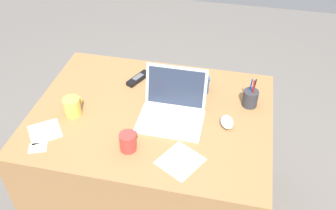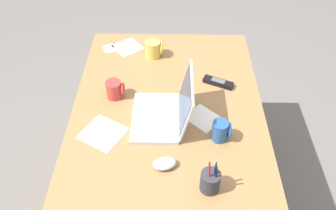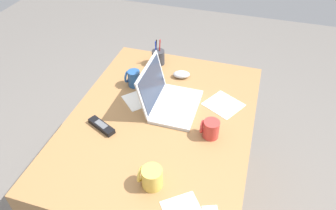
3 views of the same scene
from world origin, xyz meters
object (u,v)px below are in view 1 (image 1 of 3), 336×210
(cordless_phone, at_px, (138,78))
(pen_holder, at_px, (250,98))
(laptop, at_px, (172,110))
(coffee_mug_white, at_px, (128,141))
(computer_mouse, at_px, (227,122))
(coffee_mug_spare, at_px, (72,106))
(coffee_mug_tall, at_px, (203,84))

(cordless_phone, distance_m, pen_holder, 0.64)
(laptop, xyz_separation_m, coffee_mug_white, (-0.15, -0.26, -0.00))
(computer_mouse, relative_size, cordless_phone, 0.61)
(computer_mouse, bearing_deg, coffee_mug_white, -163.49)
(coffee_mug_spare, bearing_deg, cordless_phone, 54.86)
(computer_mouse, distance_m, cordless_phone, 0.60)
(coffee_mug_spare, relative_size, pen_holder, 0.58)
(coffee_mug_spare, height_order, pen_holder, pen_holder)
(computer_mouse, height_order, pen_holder, pen_holder)
(laptop, distance_m, cordless_phone, 0.38)
(computer_mouse, bearing_deg, cordless_phone, 138.93)
(coffee_mug_tall, xyz_separation_m, pen_holder, (0.26, -0.06, -0.00))
(coffee_mug_tall, bearing_deg, coffee_mug_white, -118.40)
(laptop, bearing_deg, coffee_mug_spare, -171.08)
(coffee_mug_tall, distance_m, cordless_phone, 0.38)
(coffee_mug_white, xyz_separation_m, cordless_phone, (-0.10, 0.53, -0.03))
(pen_holder, bearing_deg, coffee_mug_white, -140.59)
(coffee_mug_white, bearing_deg, computer_mouse, 30.92)
(laptop, xyz_separation_m, coffee_mug_spare, (-0.50, -0.08, -0.00))
(computer_mouse, distance_m, coffee_mug_tall, 0.29)
(laptop, distance_m, computer_mouse, 0.28)
(coffee_mug_white, distance_m, cordless_phone, 0.54)
(coffee_mug_spare, bearing_deg, computer_mouse, 5.95)
(cordless_phone, xyz_separation_m, pen_holder, (0.64, -0.09, 0.04))
(coffee_mug_white, relative_size, cordless_phone, 0.56)
(coffee_mug_tall, bearing_deg, coffee_mug_spare, -152.32)
(coffee_mug_white, relative_size, coffee_mug_spare, 0.93)
(computer_mouse, height_order, coffee_mug_tall, coffee_mug_tall)
(coffee_mug_spare, xyz_separation_m, pen_holder, (0.88, 0.26, -0.00))
(cordless_phone, height_order, pen_holder, pen_holder)
(coffee_mug_white, bearing_deg, pen_holder, 39.41)
(coffee_mug_white, xyz_separation_m, coffee_mug_spare, (-0.35, 0.18, 0.00))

